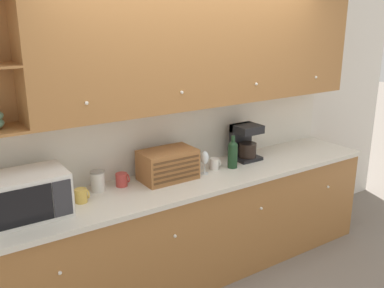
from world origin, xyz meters
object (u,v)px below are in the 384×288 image
at_px(storage_canister, 98,181).
at_px(wine_glass, 205,159).
at_px(mug, 215,164).
at_px(microwave, 25,196).
at_px(wine_bottle, 233,153).
at_px(mug_blue_second, 81,196).
at_px(bread_box, 168,165).
at_px(mug_patterned_third, 122,180).
at_px(coffee_maker, 245,142).

relative_size(storage_canister, wine_glass, 0.80).
height_order(wine_glass, mug, wine_glass).
xyz_separation_m(microwave, wine_bottle, (1.77, -0.00, -0.02)).
distance_m(storage_canister, wine_bottle, 1.22).
height_order(mug_blue_second, bread_box, bread_box).
bearing_deg(mug, bread_box, 177.84).
distance_m(wine_glass, mug, 0.17).
xyz_separation_m(mug_patterned_third, wine_bottle, (1.01, -0.15, 0.08)).
xyz_separation_m(storage_canister, wine_glass, (0.91, -0.15, 0.06)).
bearing_deg(mug, coffee_maker, 9.74).
bearing_deg(mug_patterned_third, wine_glass, -11.07).
distance_m(mug_blue_second, wine_bottle, 1.39).
xyz_separation_m(wine_glass, mug, (0.14, 0.05, -0.09)).
distance_m(microwave, mug_patterned_third, 0.79).
distance_m(microwave, storage_canister, 0.60).
bearing_deg(coffee_maker, mug, -170.26).
bearing_deg(wine_bottle, coffee_maker, 27.19).
relative_size(mug_patterned_third, mug, 1.09).
distance_m(mug_blue_second, bread_box, 0.77).
height_order(bread_box, wine_bottle, wine_bottle).
xyz_separation_m(storage_canister, bread_box, (0.58, -0.08, 0.04)).
distance_m(mug_patterned_third, bread_box, 0.40).
relative_size(mug_blue_second, mug, 1.04).
relative_size(mug_blue_second, coffee_maker, 0.31).
relative_size(mug_patterned_third, wine_bottle, 0.36).
distance_m(wine_glass, wine_bottle, 0.30).
height_order(microwave, wine_glass, microwave).
relative_size(microwave, bread_box, 1.19).
bearing_deg(coffee_maker, wine_glass, -167.86).
bearing_deg(microwave, mug_patterned_third, 11.02).
bearing_deg(coffee_maker, wine_bottle, -152.81).
bearing_deg(microwave, wine_bottle, -0.01).
bearing_deg(mug_patterned_third, mug, -6.07).
distance_m(mug, coffee_maker, 0.43).
height_order(storage_canister, mug_patterned_third, storage_canister).
xyz_separation_m(mug_patterned_third, coffee_maker, (1.26, -0.02, 0.11)).
distance_m(storage_canister, wine_glass, 0.92).
distance_m(wine_glass, coffee_maker, 0.56).
distance_m(bread_box, coffee_maker, 0.88).
height_order(bread_box, mug, bread_box).
height_order(bread_box, coffee_maker, coffee_maker).
height_order(mug, coffee_maker, coffee_maker).
relative_size(mug, coffee_maker, 0.29).
relative_size(mug_patterned_third, bread_box, 0.23).
xyz_separation_m(storage_canister, mug_patterned_third, (0.20, -0.01, -0.03)).
distance_m(mug_patterned_third, mug, 0.86).
relative_size(wine_glass, coffee_maker, 0.60).
relative_size(wine_glass, mug, 2.06).
xyz_separation_m(microwave, mug_patterned_third, (0.77, 0.15, -0.10)).
distance_m(bread_box, wine_bottle, 0.63).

